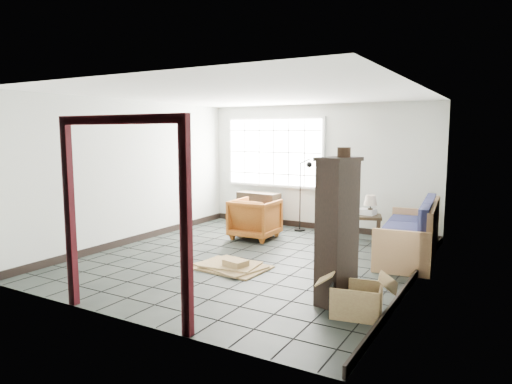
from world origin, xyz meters
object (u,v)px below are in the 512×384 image
Objects in this scene: side_table at (368,220)px; tall_shelf at (337,231)px; futon_sofa at (413,237)px; armchair at (255,217)px.

tall_shelf reaches higher than side_table.
futon_sofa is 2.92m from armchair.
armchair reaches higher than side_table.
armchair is (-2.92, -0.05, 0.08)m from futon_sofa.
futon_sofa is 1.15m from side_table.
futon_sofa is at bearing -35.65° from side_table.
futon_sofa reaches higher than armchair.
tall_shelf is (2.55, -2.52, 0.47)m from armchair.
futon_sofa is at bearing 97.28° from tall_shelf.
futon_sofa is at bearing 178.91° from armchair.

